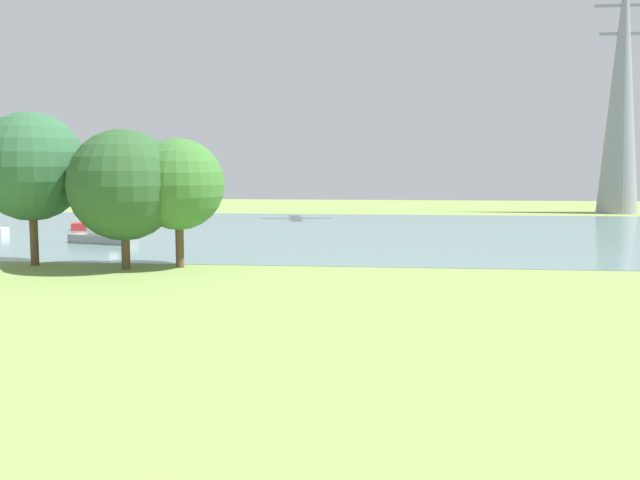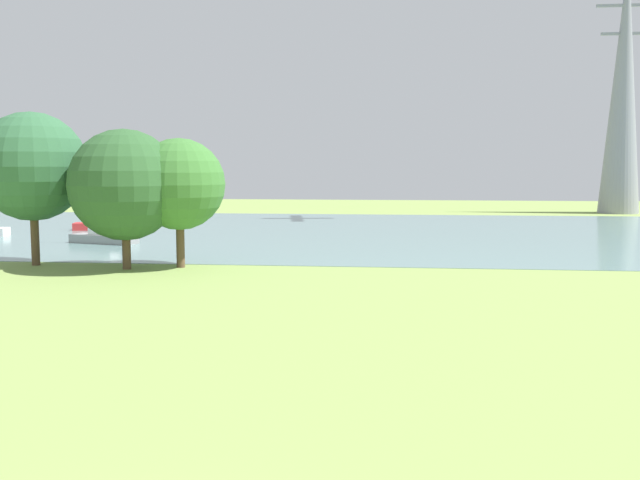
% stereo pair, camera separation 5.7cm
% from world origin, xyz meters
% --- Properties ---
extents(ground_plane, '(160.00, 160.00, 0.00)m').
position_xyz_m(ground_plane, '(0.00, 22.00, 0.00)').
color(ground_plane, '#7F994C').
extents(water_surface, '(140.00, 40.00, 0.02)m').
position_xyz_m(water_surface, '(0.00, 50.00, 0.01)').
color(water_surface, slate).
rests_on(water_surface, ground).
extents(sailboat_gray, '(5.03, 2.72, 7.18)m').
position_xyz_m(sailboat_gray, '(-16.33, 39.56, 0.47)').
color(sailboat_gray, gray).
rests_on(sailboat_gray, water_surface).
extents(sailboat_red, '(5.01, 2.50, 5.78)m').
position_xyz_m(sailboat_red, '(-20.47, 49.39, 0.45)').
color(sailboat_red, red).
rests_on(sailboat_red, water_surface).
extents(tree_east_far, '(5.84, 5.84, 8.25)m').
position_xyz_m(tree_east_far, '(-15.66, 28.86, 5.32)').
color(tree_east_far, brown).
rests_on(tree_east_far, ground).
extents(tree_mid_shore, '(5.76, 5.76, 7.28)m').
position_xyz_m(tree_mid_shore, '(-10.20, 27.97, 4.39)').
color(tree_mid_shore, brown).
rests_on(tree_mid_shore, ground).
extents(tree_west_far, '(4.82, 4.82, 6.83)m').
position_xyz_m(tree_west_far, '(-7.58, 28.88, 4.40)').
color(tree_west_far, brown).
rests_on(tree_west_far, ground).
extents(electricity_pylon, '(6.40, 4.40, 28.27)m').
position_xyz_m(electricity_pylon, '(28.34, 75.47, 14.15)').
color(electricity_pylon, gray).
rests_on(electricity_pylon, ground).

